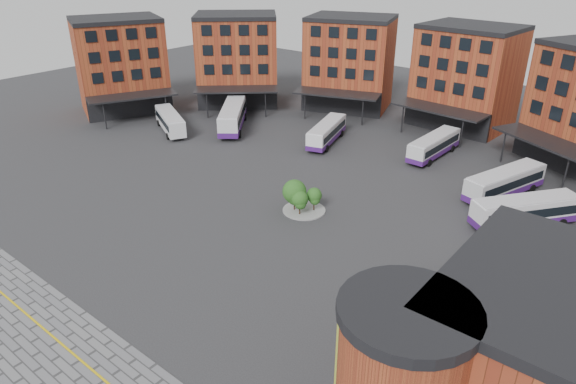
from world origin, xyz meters
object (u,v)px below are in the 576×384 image
Objects in this scene: bus_a at (170,120)px; bus_d at (434,145)px; bus_e at (505,183)px; bus_b at (233,116)px; bus_c at (327,132)px; bus_f at (526,211)px; tree_island at (299,196)px.

bus_a is 0.98× the size of bus_d.
bus_e is (10.87, -5.95, 0.09)m from bus_d.
bus_c is (14.25, 3.80, -0.33)m from bus_b.
bus_c is 24.48m from bus_e.
bus_c is at bearing -156.29° from bus_f.
bus_f is (28.17, -6.80, 0.08)m from bus_c.
bus_b reaches higher than bus_d.
bus_b is 38.75m from bus_e.
tree_island is 0.43× the size of bus_d.
bus_e is 1.10× the size of bus_f.
bus_d is (13.57, 4.46, -0.00)m from bus_c.
bus_f is at bearing -37.14° from bus_e.
bus_f is at bearing 31.59° from tree_island.
bus_b is at bearing 178.55° from bus_c.
bus_c is at bearing -23.13° from bus_b.
bus_d is (33.96, 14.91, -0.14)m from bus_a.
tree_island is 20.61m from bus_c.
bus_b reaches higher than bus_e.
bus_e reaches higher than bus_a.
tree_island is at bearing -77.74° from bus_a.
bus_f is at bearing -58.81° from bus_a.
bus_f is (3.74, -5.32, -0.01)m from bus_e.
bus_e is at bearing -51.79° from bus_a.
bus_a is at bearing -150.93° from bus_e.
tree_island reaches higher than bus_d.
bus_a is 37.09m from bus_d.
bus_a is at bearing -169.25° from bus_c.
bus_e is at bearing -26.80° from bus_d.
bus_e reaches higher than bus_f.
bus_b is at bearing 148.68° from tree_island.
bus_a is (-29.92, 7.82, -0.11)m from tree_island.
bus_c is (20.39, 10.45, -0.13)m from bus_a.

